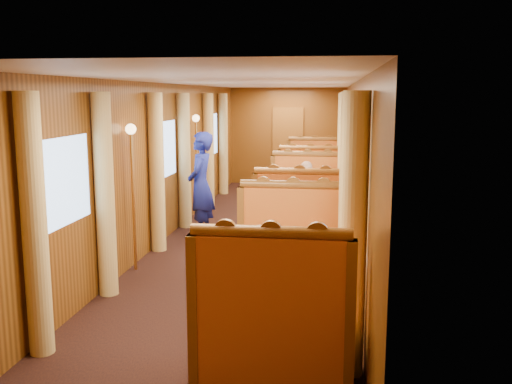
% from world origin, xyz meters
% --- Properties ---
extents(floor, '(3.00, 12.00, 0.01)m').
position_xyz_m(floor, '(0.00, 0.00, 0.00)').
color(floor, black).
rests_on(floor, ground).
extents(ceiling, '(3.00, 12.00, 0.01)m').
position_xyz_m(ceiling, '(0.00, 0.00, 2.50)').
color(ceiling, silver).
rests_on(ceiling, wall_left).
extents(wall_far, '(3.00, 0.01, 2.50)m').
position_xyz_m(wall_far, '(0.00, 6.00, 1.25)').
color(wall_far, brown).
rests_on(wall_far, floor).
extents(wall_near, '(3.00, 0.01, 2.50)m').
position_xyz_m(wall_near, '(0.00, -6.00, 1.25)').
color(wall_near, brown).
rests_on(wall_near, floor).
extents(wall_left, '(0.01, 12.00, 2.50)m').
position_xyz_m(wall_left, '(-1.50, 0.00, 1.25)').
color(wall_left, brown).
rests_on(wall_left, floor).
extents(wall_right, '(0.01, 12.00, 2.50)m').
position_xyz_m(wall_right, '(1.50, 0.00, 1.25)').
color(wall_right, brown).
rests_on(wall_right, floor).
extents(doorway_far, '(0.80, 0.04, 2.00)m').
position_xyz_m(doorway_far, '(0.00, 5.97, 1.00)').
color(doorway_far, '#8F5921').
rests_on(doorway_far, floor).
extents(table_near, '(1.05, 0.72, 0.75)m').
position_xyz_m(table_near, '(0.75, -3.50, 0.38)').
color(table_near, white).
rests_on(table_near, floor).
extents(banquette_near_fwd, '(1.30, 0.55, 1.34)m').
position_xyz_m(banquette_near_fwd, '(0.75, -4.51, 0.42)').
color(banquette_near_fwd, '#BC3D14').
rests_on(banquette_near_fwd, floor).
extents(banquette_near_aft, '(1.30, 0.55, 1.34)m').
position_xyz_m(banquette_near_aft, '(0.75, -2.49, 0.42)').
color(banquette_near_aft, '#BC3D14').
rests_on(banquette_near_aft, floor).
extents(table_mid, '(1.05, 0.72, 0.75)m').
position_xyz_m(table_mid, '(0.75, 0.00, 0.38)').
color(table_mid, white).
rests_on(table_mid, floor).
extents(banquette_mid_fwd, '(1.30, 0.55, 1.34)m').
position_xyz_m(banquette_mid_fwd, '(0.75, -1.01, 0.42)').
color(banquette_mid_fwd, '#BC3D14').
rests_on(banquette_mid_fwd, floor).
extents(banquette_mid_aft, '(1.30, 0.55, 1.34)m').
position_xyz_m(banquette_mid_aft, '(0.75, 1.01, 0.42)').
color(banquette_mid_aft, '#BC3D14').
rests_on(banquette_mid_aft, floor).
extents(table_far, '(1.05, 0.72, 0.75)m').
position_xyz_m(table_far, '(0.75, 3.50, 0.38)').
color(table_far, white).
rests_on(table_far, floor).
extents(banquette_far_fwd, '(1.30, 0.55, 1.34)m').
position_xyz_m(banquette_far_fwd, '(0.75, 2.49, 0.42)').
color(banquette_far_fwd, '#BC3D14').
rests_on(banquette_far_fwd, floor).
extents(banquette_far_aft, '(1.30, 0.55, 1.34)m').
position_xyz_m(banquette_far_aft, '(0.75, 4.51, 0.42)').
color(banquette_far_aft, '#BC3D14').
rests_on(banquette_far_aft, floor).
extents(tea_tray, '(0.42, 0.38, 0.01)m').
position_xyz_m(tea_tray, '(0.65, -3.56, 0.76)').
color(tea_tray, silver).
rests_on(tea_tray, table_near).
extents(teapot_left, '(0.18, 0.14, 0.13)m').
position_xyz_m(teapot_left, '(0.59, -3.63, 0.81)').
color(teapot_left, silver).
rests_on(teapot_left, tea_tray).
extents(teapot_right, '(0.19, 0.17, 0.13)m').
position_xyz_m(teapot_right, '(0.76, -3.59, 0.81)').
color(teapot_right, silver).
rests_on(teapot_right, tea_tray).
extents(teapot_back, '(0.20, 0.17, 0.13)m').
position_xyz_m(teapot_back, '(0.63, -3.47, 0.82)').
color(teapot_back, silver).
rests_on(teapot_back, tea_tray).
extents(fruit_plate, '(0.22, 0.22, 0.05)m').
position_xyz_m(fruit_plate, '(1.01, -3.59, 0.77)').
color(fruit_plate, white).
rests_on(fruit_plate, table_near).
extents(cup_inboard, '(0.08, 0.08, 0.26)m').
position_xyz_m(cup_inboard, '(0.41, -3.36, 0.86)').
color(cup_inboard, white).
rests_on(cup_inboard, table_near).
extents(cup_outboard, '(0.08, 0.08, 0.26)m').
position_xyz_m(cup_outboard, '(0.48, -3.28, 0.86)').
color(cup_outboard, white).
rests_on(cup_outboard, table_near).
extents(rose_vase_mid, '(0.06, 0.06, 0.36)m').
position_xyz_m(rose_vase_mid, '(0.77, -0.03, 0.93)').
color(rose_vase_mid, silver).
rests_on(rose_vase_mid, table_mid).
extents(rose_vase_far, '(0.06, 0.06, 0.36)m').
position_xyz_m(rose_vase_far, '(0.79, 3.49, 0.93)').
color(rose_vase_far, silver).
rests_on(rose_vase_far, table_far).
extents(window_left_near, '(0.01, 1.20, 0.90)m').
position_xyz_m(window_left_near, '(-1.49, -3.50, 1.45)').
color(window_left_near, '#86ADDE').
rests_on(window_left_near, wall_left).
extents(curtain_left_near_a, '(0.22, 0.22, 2.35)m').
position_xyz_m(curtain_left_near_a, '(-1.38, -4.28, 1.18)').
color(curtain_left_near_a, '#E1C373').
rests_on(curtain_left_near_a, floor).
extents(curtain_left_near_b, '(0.22, 0.22, 2.35)m').
position_xyz_m(curtain_left_near_b, '(-1.38, -2.72, 1.18)').
color(curtain_left_near_b, '#E1C373').
rests_on(curtain_left_near_b, floor).
extents(window_right_near, '(0.01, 1.20, 0.90)m').
position_xyz_m(window_right_near, '(1.49, -3.50, 1.45)').
color(window_right_near, '#86ADDE').
rests_on(window_right_near, wall_right).
extents(curtain_right_near_a, '(0.22, 0.22, 2.35)m').
position_xyz_m(curtain_right_near_a, '(1.38, -4.28, 1.18)').
color(curtain_right_near_a, '#E1C373').
rests_on(curtain_right_near_a, floor).
extents(curtain_right_near_b, '(0.22, 0.22, 2.35)m').
position_xyz_m(curtain_right_near_b, '(1.38, -2.72, 1.18)').
color(curtain_right_near_b, '#E1C373').
rests_on(curtain_right_near_b, floor).
extents(window_left_mid, '(0.01, 1.20, 0.90)m').
position_xyz_m(window_left_mid, '(-1.49, 0.00, 1.45)').
color(window_left_mid, '#86ADDE').
rests_on(window_left_mid, wall_left).
extents(curtain_left_mid_a, '(0.22, 0.22, 2.35)m').
position_xyz_m(curtain_left_mid_a, '(-1.38, -0.78, 1.18)').
color(curtain_left_mid_a, '#E1C373').
rests_on(curtain_left_mid_a, floor).
extents(curtain_left_mid_b, '(0.22, 0.22, 2.35)m').
position_xyz_m(curtain_left_mid_b, '(-1.38, 0.78, 1.18)').
color(curtain_left_mid_b, '#E1C373').
rests_on(curtain_left_mid_b, floor).
extents(window_right_mid, '(0.01, 1.20, 0.90)m').
position_xyz_m(window_right_mid, '(1.49, 0.00, 1.45)').
color(window_right_mid, '#86ADDE').
rests_on(window_right_mid, wall_right).
extents(curtain_right_mid_a, '(0.22, 0.22, 2.35)m').
position_xyz_m(curtain_right_mid_a, '(1.38, -0.78, 1.18)').
color(curtain_right_mid_a, '#E1C373').
rests_on(curtain_right_mid_a, floor).
extents(curtain_right_mid_b, '(0.22, 0.22, 2.35)m').
position_xyz_m(curtain_right_mid_b, '(1.38, 0.78, 1.18)').
color(curtain_right_mid_b, '#E1C373').
rests_on(curtain_right_mid_b, floor).
extents(window_left_far, '(0.01, 1.20, 0.90)m').
position_xyz_m(window_left_far, '(-1.49, 3.50, 1.45)').
color(window_left_far, '#86ADDE').
rests_on(window_left_far, wall_left).
extents(curtain_left_far_a, '(0.22, 0.22, 2.35)m').
position_xyz_m(curtain_left_far_a, '(-1.38, 2.72, 1.18)').
color(curtain_left_far_a, '#E1C373').
rests_on(curtain_left_far_a, floor).
extents(curtain_left_far_b, '(0.22, 0.22, 2.35)m').
position_xyz_m(curtain_left_far_b, '(-1.38, 4.28, 1.18)').
color(curtain_left_far_b, '#E1C373').
rests_on(curtain_left_far_b, floor).
extents(window_right_far, '(0.01, 1.20, 0.90)m').
position_xyz_m(window_right_far, '(1.49, 3.50, 1.45)').
color(window_right_far, '#86ADDE').
rests_on(window_right_far, wall_right).
extents(curtain_right_far_a, '(0.22, 0.22, 2.35)m').
position_xyz_m(curtain_right_far_a, '(1.38, 2.72, 1.18)').
color(curtain_right_far_a, '#E1C373').
rests_on(curtain_right_far_a, floor).
extents(curtain_right_far_b, '(0.22, 0.22, 2.35)m').
position_xyz_m(curtain_right_far_b, '(1.38, 4.28, 1.18)').
color(curtain_right_far_b, '#E1C373').
rests_on(curtain_right_far_b, floor).
extents(sconce_left_fore, '(0.14, 0.14, 1.95)m').
position_xyz_m(sconce_left_fore, '(-1.40, -1.75, 1.38)').
color(sconce_left_fore, '#BF8C3F').
rests_on(sconce_left_fore, floor).
extents(sconce_right_fore, '(0.14, 0.14, 1.95)m').
position_xyz_m(sconce_right_fore, '(1.40, -1.75, 1.38)').
color(sconce_right_fore, '#BF8C3F').
rests_on(sconce_right_fore, floor).
extents(sconce_left_aft, '(0.14, 0.14, 1.95)m').
position_xyz_m(sconce_left_aft, '(-1.40, 1.75, 1.38)').
color(sconce_left_aft, '#BF8C3F').
rests_on(sconce_left_aft, floor).
extents(sconce_right_aft, '(0.14, 0.14, 1.95)m').
position_xyz_m(sconce_right_aft, '(1.40, 1.75, 1.38)').
color(sconce_right_aft, '#BF8C3F').
rests_on(sconce_right_aft, floor).
extents(steward, '(0.44, 0.65, 1.73)m').
position_xyz_m(steward, '(-0.92, 0.05, 0.87)').
color(steward, navy).
rests_on(steward, floor).
extents(passenger, '(0.40, 0.44, 0.76)m').
position_xyz_m(passenger, '(0.75, 0.75, 0.74)').
color(passenger, beige).
rests_on(passenger, banquette_mid_aft).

